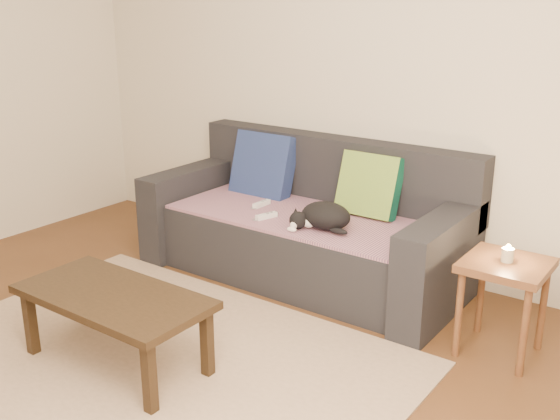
{
  "coord_description": "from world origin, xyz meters",
  "views": [
    {
      "loc": [
        2.23,
        -1.81,
        1.75
      ],
      "look_at": [
        0.05,
        1.2,
        0.55
      ],
      "focal_mm": 42.0,
      "sensor_mm": 36.0,
      "label": 1
    }
  ],
  "objects_px": {
    "sofa": "(307,229)",
    "wii_remote_b": "(266,216)",
    "coffee_table": "(114,302)",
    "cat": "(323,216)",
    "wii_remote_a": "(262,204)",
    "side_table": "(505,278)"
  },
  "relations": [
    {
      "from": "sofa",
      "to": "wii_remote_b",
      "type": "distance_m",
      "value": 0.34
    },
    {
      "from": "coffee_table",
      "to": "cat",
      "type": "bearing_deg",
      "value": 72.72
    },
    {
      "from": "wii_remote_a",
      "to": "wii_remote_b",
      "type": "height_order",
      "value": "same"
    },
    {
      "from": "wii_remote_a",
      "to": "side_table",
      "type": "bearing_deg",
      "value": -94.52
    },
    {
      "from": "cat",
      "to": "coffee_table",
      "type": "relative_size",
      "value": 0.38
    },
    {
      "from": "cat",
      "to": "coffee_table",
      "type": "xyz_separation_m",
      "value": [
        -0.4,
        -1.28,
        -0.17
      ]
    },
    {
      "from": "wii_remote_a",
      "to": "wii_remote_b",
      "type": "relative_size",
      "value": 1.0
    },
    {
      "from": "cat",
      "to": "wii_remote_b",
      "type": "bearing_deg",
      "value": -178.94
    },
    {
      "from": "sofa",
      "to": "wii_remote_b",
      "type": "xyz_separation_m",
      "value": [
        -0.12,
        -0.28,
        0.15
      ]
    },
    {
      "from": "wii_remote_b",
      "to": "coffee_table",
      "type": "xyz_separation_m",
      "value": [
        -0.0,
        -1.23,
        -0.11
      ]
    },
    {
      "from": "coffee_table",
      "to": "wii_remote_a",
      "type": "bearing_deg",
      "value": 97.02
    },
    {
      "from": "wii_remote_a",
      "to": "wii_remote_b",
      "type": "xyz_separation_m",
      "value": [
        0.18,
        -0.18,
        0.0
      ]
    },
    {
      "from": "cat",
      "to": "wii_remote_a",
      "type": "height_order",
      "value": "cat"
    },
    {
      "from": "wii_remote_a",
      "to": "wii_remote_b",
      "type": "bearing_deg",
      "value": -134.21
    },
    {
      "from": "sofa",
      "to": "wii_remote_a",
      "type": "relative_size",
      "value": 14.0
    },
    {
      "from": "wii_remote_a",
      "to": "coffee_table",
      "type": "xyz_separation_m",
      "value": [
        0.17,
        -1.41,
        -0.11
      ]
    },
    {
      "from": "sofa",
      "to": "cat",
      "type": "relative_size",
      "value": 5.58
    },
    {
      "from": "cat",
      "to": "wii_remote_a",
      "type": "distance_m",
      "value": 0.59
    },
    {
      "from": "coffee_table",
      "to": "side_table",
      "type": "bearing_deg",
      "value": 39.6
    },
    {
      "from": "sofa",
      "to": "wii_remote_b",
      "type": "height_order",
      "value": "sofa"
    },
    {
      "from": "sofa",
      "to": "wii_remote_a",
      "type": "height_order",
      "value": "sofa"
    },
    {
      "from": "sofa",
      "to": "wii_remote_b",
      "type": "relative_size",
      "value": 14.0
    }
  ]
}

